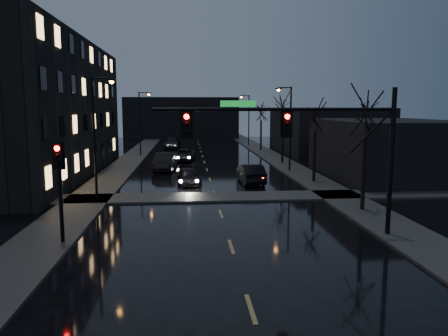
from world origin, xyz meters
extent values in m
cube|color=#2D2D2B|center=(-8.50, 35.00, 0.06)|extent=(3.00, 140.00, 0.12)
cube|color=#2D2D2B|center=(8.50, 35.00, 0.06)|extent=(3.00, 140.00, 0.12)
cube|color=#2D2D2B|center=(0.00, 18.50, 0.06)|extent=(40.00, 3.00, 0.12)
cube|color=black|center=(-16.50, 30.00, 6.00)|extent=(12.00, 30.00, 12.00)
cube|color=black|center=(15.50, 26.00, 2.50)|extent=(10.00, 14.00, 5.00)
cube|color=black|center=(17.00, 48.00, 3.00)|extent=(12.00, 18.00, 6.00)
cube|color=black|center=(-3.00, 78.00, 4.00)|extent=(22.00, 10.00, 8.00)
cylinder|color=black|center=(7.60, 9.00, 3.50)|extent=(0.22, 0.22, 7.00)
cylinder|color=black|center=(2.10, 9.00, 6.00)|extent=(11.00, 0.16, 0.16)
cylinder|color=black|center=(6.60, 9.00, 5.00)|extent=(2.05, 0.10, 2.05)
cube|color=#0C591E|center=(0.40, 9.00, 6.25)|extent=(1.60, 0.04, 0.28)
cube|color=black|center=(-1.90, 9.00, 5.35)|extent=(0.35, 0.28, 1.05)
sphere|color=#FF0705|center=(-1.90, 8.84, 5.68)|extent=(0.22, 0.22, 0.22)
cube|color=black|center=(2.60, 9.00, 5.35)|extent=(0.35, 0.28, 1.05)
sphere|color=#FF0705|center=(2.60, 8.84, 5.68)|extent=(0.22, 0.22, 0.22)
cylinder|color=black|center=(-7.50, 9.00, 2.20)|extent=(0.18, 0.18, 4.40)
cube|color=black|center=(-7.50, 9.00, 4.00)|extent=(0.35, 0.28, 1.05)
sphere|color=#FF0705|center=(-7.50, 8.84, 4.33)|extent=(0.22, 0.22, 0.22)
cylinder|color=black|center=(8.40, 14.00, 2.20)|extent=(0.24, 0.24, 4.40)
cylinder|color=black|center=(8.40, 24.00, 2.06)|extent=(0.24, 0.24, 4.12)
cylinder|color=black|center=(8.40, 36.00, 2.34)|extent=(0.24, 0.24, 4.68)
cylinder|color=black|center=(8.40, 50.00, 2.15)|extent=(0.24, 0.24, 4.29)
cylinder|color=black|center=(-7.80, 18.00, 4.00)|extent=(0.16, 0.16, 8.00)
cylinder|color=black|center=(-7.20, 18.00, 7.90)|extent=(1.20, 0.10, 0.10)
cube|color=black|center=(-6.60, 18.00, 7.80)|extent=(0.50, 0.25, 0.15)
sphere|color=orange|center=(-6.60, 18.00, 7.70)|extent=(0.28, 0.28, 0.28)
cylinder|color=black|center=(-7.80, 45.00, 4.00)|extent=(0.16, 0.16, 8.00)
cylinder|color=black|center=(-7.20, 45.00, 7.90)|extent=(1.20, 0.10, 0.10)
cube|color=black|center=(-6.60, 45.00, 7.80)|extent=(0.50, 0.25, 0.15)
sphere|color=orange|center=(-6.60, 45.00, 7.70)|extent=(0.28, 0.28, 0.28)
cylinder|color=black|center=(7.80, 30.00, 4.00)|extent=(0.16, 0.16, 8.00)
cylinder|color=black|center=(7.20, 30.00, 7.90)|extent=(1.20, 0.10, 0.10)
cube|color=black|center=(6.60, 30.00, 7.80)|extent=(0.50, 0.25, 0.15)
sphere|color=orange|center=(6.60, 30.00, 7.70)|extent=(0.28, 0.28, 0.28)
cylinder|color=black|center=(7.80, 58.00, 4.00)|extent=(0.16, 0.16, 8.00)
cylinder|color=black|center=(7.20, 58.00, 7.90)|extent=(1.20, 0.10, 0.10)
cube|color=black|center=(6.60, 58.00, 7.80)|extent=(0.50, 0.25, 0.15)
sphere|color=orange|center=(6.60, 58.00, 7.70)|extent=(0.28, 0.28, 0.28)
imported|color=black|center=(-1.80, 23.79, 0.68)|extent=(2.14, 4.18, 1.36)
imported|color=black|center=(-4.07, 31.89, 0.86)|extent=(2.25, 5.35, 1.72)
imported|color=black|center=(-2.33, 39.12, 0.68)|extent=(2.80, 5.11, 1.36)
imported|color=black|center=(-4.19, 55.44, 0.79)|extent=(2.63, 5.62, 1.59)
imported|color=black|center=(3.20, 24.10, 0.78)|extent=(1.89, 4.83, 1.57)
camera|label=1|loc=(-1.87, -10.47, 6.09)|focal=35.00mm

